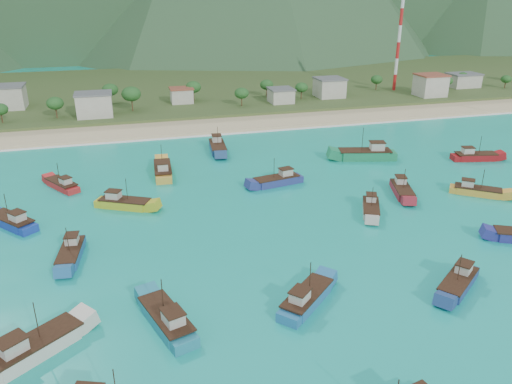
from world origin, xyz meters
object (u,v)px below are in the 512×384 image
object	(u,v)px
boat_18	(12,222)
boat_29	(71,254)
boat_24	(458,283)
boat_11	(366,155)
boat_15	(62,185)
boat_4	(402,191)
boat_5	(277,181)
boat_27	(476,191)
boat_6	(218,148)
boat_2	(124,204)
boat_28	(167,321)
boat_13	(371,209)
boat_1	(163,171)
boat_16	(34,349)
boat_19	(475,157)
radio_tower	(399,42)
boat_7	(306,299)

from	to	relation	value
boat_18	boat_29	world-z (taller)	boat_18
boat_18	boat_24	distance (m)	73.00
boat_11	boat_18	world-z (taller)	boat_11
boat_15	boat_29	size ratio (longest dim) A/B	0.94
boat_4	boat_5	xyz separation A→B (m)	(-22.55, 11.76, 0.06)
boat_27	boat_6	bearing A→B (deg)	-95.67
boat_2	boat_27	size ratio (longest dim) A/B	1.13
boat_28	boat_27	bearing A→B (deg)	4.25
boat_13	boat_27	bearing A→B (deg)	-149.63
boat_1	boat_29	bearing A→B (deg)	-114.03
boat_16	boat_18	distance (m)	37.29
boat_19	boat_27	world-z (taller)	boat_19
boat_13	boat_18	bearing A→B (deg)	15.71
boat_1	boat_28	world-z (taller)	boat_1
boat_18	boat_28	world-z (taller)	boat_28
boat_11	boat_24	xyz separation A→B (m)	(-13.68, -54.38, -0.42)
boat_15	boat_18	xyz separation A→B (m)	(-6.93, -16.55, 0.11)
boat_13	boat_24	distance (m)	26.08
boat_11	boat_13	bearing A→B (deg)	168.89
boat_1	boat_27	world-z (taller)	boat_1
radio_tower	boat_4	world-z (taller)	radio_tower
boat_1	boat_4	distance (m)	51.30
radio_tower	boat_5	bearing A→B (deg)	-132.51
boat_1	boat_29	world-z (taller)	boat_1
boat_19	boat_28	world-z (taller)	boat_28
boat_7	boat_13	world-z (taller)	boat_7
boat_27	boat_2	bearing A→B (deg)	-62.36
boat_11	boat_5	bearing A→B (deg)	126.00
boat_11	boat_28	xyz separation A→B (m)	(-53.43, -52.21, -0.29)
boat_7	boat_15	xyz separation A→B (m)	(-34.12, 51.99, -0.11)
boat_2	boat_28	world-z (taller)	boat_28
boat_6	boat_7	size ratio (longest dim) A/B	1.22
boat_2	boat_28	distance (m)	38.46
boat_11	boat_1	bearing A→B (deg)	101.78
boat_4	boat_6	size ratio (longest dim) A/B	0.88
radio_tower	boat_19	distance (m)	82.79
boat_16	boat_1	bearing A→B (deg)	122.84
boat_24	boat_16	bearing A→B (deg)	52.22
boat_6	boat_15	world-z (taller)	boat_6
radio_tower	boat_28	distance (m)	159.46
boat_4	boat_27	bearing A→B (deg)	-178.66
boat_18	boat_11	bearing A→B (deg)	-28.13
boat_18	boat_27	xyz separation A→B (m)	(87.41, -9.37, -0.08)
boat_28	boat_13	bearing A→B (deg)	13.25
boat_29	boat_6	bearing A→B (deg)	-117.82
radio_tower	boat_1	distance (m)	119.00
boat_2	boat_16	world-z (taller)	boat_16
boat_5	boat_7	bearing A→B (deg)	156.45
boat_27	boat_29	bearing A→B (deg)	-48.40
boat_18	boat_6	bearing A→B (deg)	-3.32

